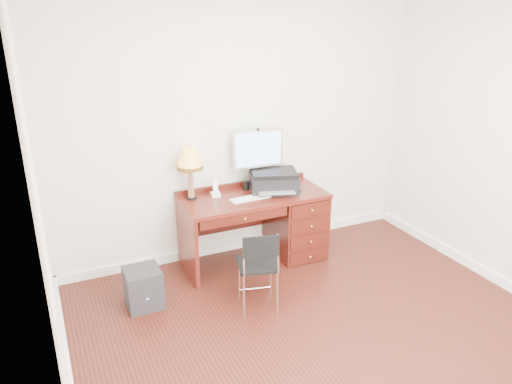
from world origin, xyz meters
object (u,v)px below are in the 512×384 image
monitor (258,152)px  printer (274,181)px  leg_lamp (190,162)px  phone (215,191)px  desk (281,220)px  equipment_box (143,288)px  chair (260,261)px

monitor → printer: size_ratio=1.08×
monitor → leg_lamp: bearing=-176.7°
leg_lamp → phone: size_ratio=2.71×
monitor → printer: 0.34m
desk → printer: 0.45m
desk → equipment_box: size_ratio=4.11×
chair → equipment_box: chair is taller
desk → chair: (-0.63, -0.81, 0.04)m
chair → printer: bearing=71.9°
leg_lamp → equipment_box: bearing=-140.2°
desk → phone: bearing=168.7°
printer → leg_lamp: (-0.87, 0.13, 0.28)m
monitor → equipment_box: size_ratio=1.71×
chair → leg_lamp: bearing=122.1°
printer → phone: 0.63m
printer → equipment_box: printer is taller
monitor → leg_lamp: 0.75m
leg_lamp → chair: leg_lamp is taller
monitor → equipment_box: 1.79m
desk → monitor: (-0.19, 0.19, 0.73)m
printer → chair: (-0.56, -0.86, -0.40)m
monitor → chair: (-0.44, -1.00, -0.69)m
phone → equipment_box: (-0.90, -0.51, -0.62)m
desk → leg_lamp: bearing=169.3°
printer → phone: bearing=-169.9°
desk → printer: bearing=144.8°
printer → phone: (-0.62, 0.09, -0.05)m
phone → equipment_box: 1.21m
desk → equipment_box: (-1.59, -0.37, -0.23)m
monitor → leg_lamp: (-0.75, -0.01, -0.01)m
desk → monitor: bearing=135.2°
printer → chair: printer is taller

